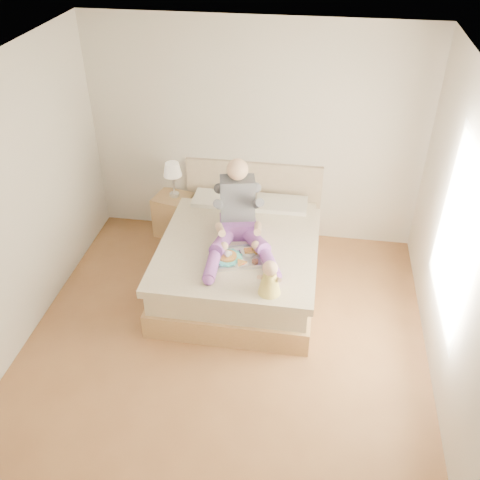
# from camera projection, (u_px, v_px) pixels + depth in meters

# --- Properties ---
(room) EXTENTS (4.02, 4.22, 2.71)m
(room) POSITION_uv_depth(u_px,v_px,m) (231.00, 218.00, 4.53)
(room) COLOR brown
(room) RESTS_ON ground
(bed) EXTENTS (1.70, 2.18, 1.00)m
(bed) POSITION_uv_depth(u_px,v_px,m) (241.00, 256.00, 6.09)
(bed) COLOR #9E7849
(bed) RESTS_ON ground
(nightstand) EXTENTS (0.52, 0.48, 0.54)m
(nightstand) POSITION_uv_depth(u_px,v_px,m) (174.00, 215.00, 6.89)
(nightstand) COLOR #9E7849
(nightstand) RESTS_ON ground
(lamp) EXTENTS (0.22, 0.22, 0.46)m
(lamp) POSITION_uv_depth(u_px,v_px,m) (172.00, 171.00, 6.55)
(lamp) COLOR silver
(lamp) RESTS_ON nightstand
(adult) EXTENTS (0.81, 1.18, 0.92)m
(adult) POSITION_uv_depth(u_px,v_px,m) (238.00, 220.00, 5.67)
(adult) COLOR #71398F
(adult) RESTS_ON bed
(tray) EXTENTS (0.59, 0.52, 0.14)m
(tray) POSITION_uv_depth(u_px,v_px,m) (237.00, 256.00, 5.54)
(tray) COLOR silver
(tray) RESTS_ON bed
(baby) EXTENTS (0.24, 0.33, 0.36)m
(baby) POSITION_uv_depth(u_px,v_px,m) (270.00, 280.00, 5.04)
(baby) COLOR #EBCF4A
(baby) RESTS_ON bed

